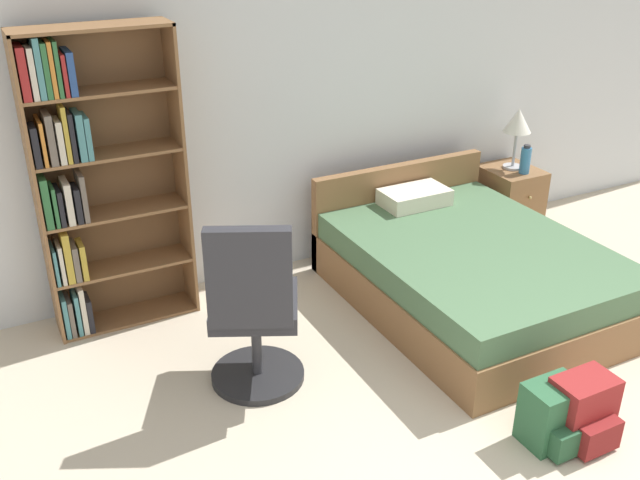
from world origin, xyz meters
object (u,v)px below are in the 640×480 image
(bookshelf, at_px, (90,180))
(backpack_red, at_px, (583,412))
(backpack_green, at_px, (554,416))
(bed, at_px, (466,269))
(nightstand, at_px, (508,200))
(table_lamp, at_px, (518,123))
(office_chair, at_px, (254,314))
(water_bottle, at_px, (525,160))

(bookshelf, distance_m, backpack_red, 3.11)
(bookshelf, height_order, backpack_green, bookshelf)
(backpack_red, bearing_deg, bed, 76.50)
(nightstand, xyz_separation_m, table_lamp, (0.02, 0.02, 0.65))
(bookshelf, xyz_separation_m, backpack_red, (1.93, -2.29, -0.83))
(bookshelf, bearing_deg, nightstand, -1.28)
(backpack_red, bearing_deg, nightstand, 57.91)
(bookshelf, bearing_deg, office_chair, -61.87)
(table_lamp, bearing_deg, backpack_red, -122.20)
(table_lamp, bearing_deg, backpack_green, -125.44)
(water_bottle, relative_size, backpack_red, 0.64)
(bed, distance_m, water_bottle, 1.33)
(bookshelf, xyz_separation_m, water_bottle, (3.34, -0.19, -0.34))
(water_bottle, xyz_separation_m, backpack_red, (-1.41, -2.10, -0.49))
(nightstand, relative_size, table_lamp, 1.11)
(table_lamp, distance_m, water_bottle, 0.30)
(water_bottle, height_order, backpack_red, water_bottle)
(bed, bearing_deg, water_bottle, 32.40)
(bed, relative_size, nightstand, 3.55)
(office_chair, distance_m, backpack_green, 1.66)
(water_bottle, bearing_deg, table_lamp, 91.05)
(office_chair, xyz_separation_m, backpack_red, (1.33, -1.17, -0.32))
(office_chair, xyz_separation_m, nightstand, (2.72, 1.04, -0.22))
(water_bottle, distance_m, backpack_green, 2.61)
(table_lamp, bearing_deg, bed, -142.69)
(bed, relative_size, backpack_red, 5.27)
(nightstand, bearing_deg, backpack_red, -122.09)
(bookshelf, bearing_deg, bed, -20.92)
(water_bottle, bearing_deg, backpack_green, -127.23)
(bed, height_order, table_lamp, table_lamp)
(bed, bearing_deg, backpack_green, -109.55)
(bed, distance_m, table_lamp, 1.50)
(bookshelf, distance_m, bed, 2.55)
(nightstand, xyz_separation_m, backpack_red, (-1.39, -2.21, -0.10))
(bed, relative_size, backpack_green, 5.72)
(nightstand, distance_m, water_bottle, 0.40)
(table_lamp, height_order, water_bottle, table_lamp)
(backpack_red, bearing_deg, water_bottle, 56.13)
(backpack_green, bearing_deg, nightstand, 54.64)
(office_chair, xyz_separation_m, backpack_green, (1.19, -1.11, -0.34))
(bookshelf, distance_m, backpack_green, 2.98)
(office_chair, bearing_deg, bed, 8.49)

